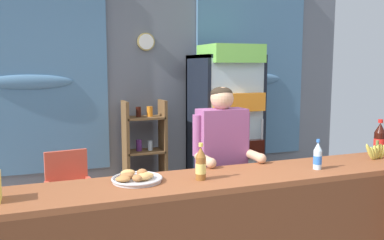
# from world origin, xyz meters

# --- Properties ---
(back_wall_curtained) EXTENTS (5.70, 0.22, 2.75)m
(back_wall_curtained) POSITION_xyz_m (0.02, 2.66, 1.41)
(back_wall_curtained) COLOR slate
(back_wall_curtained) RESTS_ON ground
(stall_counter) EXTENTS (4.57, 0.55, 0.94)m
(stall_counter) POSITION_xyz_m (0.10, 0.25, 0.59)
(stall_counter) COLOR brown
(stall_counter) RESTS_ON ground
(drink_fridge) EXTENTS (0.72, 0.75, 1.94)m
(drink_fridge) POSITION_xyz_m (0.97, 2.14, 1.07)
(drink_fridge) COLOR black
(drink_fridge) RESTS_ON ground
(bottle_shelf_rack) EXTENTS (0.48, 0.28, 1.31)m
(bottle_shelf_rack) POSITION_xyz_m (0.05, 2.39, 0.68)
(bottle_shelf_rack) COLOR brown
(bottle_shelf_rack) RESTS_ON ground
(plastic_lawn_chair) EXTENTS (0.49, 0.49, 0.86)m
(plastic_lawn_chair) POSITION_xyz_m (-0.82, 1.95, 0.49)
(plastic_lawn_chair) COLOR #E5563D
(plastic_lawn_chair) RESTS_ON ground
(shopkeeper) EXTENTS (0.51, 0.42, 1.53)m
(shopkeeper) POSITION_xyz_m (0.33, 0.87, 0.96)
(shopkeeper) COLOR #28282D
(shopkeeper) RESTS_ON ground
(soda_bottle_cola) EXTENTS (0.09, 0.09, 0.30)m
(soda_bottle_cola) POSITION_xyz_m (1.68, 0.55, 1.07)
(soda_bottle_cola) COLOR black
(soda_bottle_cola) RESTS_ON stall_counter
(soda_bottle_water) EXTENTS (0.06, 0.06, 0.23)m
(soda_bottle_water) POSITION_xyz_m (0.84, 0.30, 1.04)
(soda_bottle_water) COLOR silver
(soda_bottle_water) RESTS_ON stall_counter
(soda_bottle_iced_tea) EXTENTS (0.07, 0.07, 0.25)m
(soda_bottle_iced_tea) POSITION_xyz_m (-0.08, 0.34, 1.05)
(soda_bottle_iced_tea) COLOR brown
(soda_bottle_iced_tea) RESTS_ON stall_counter
(pastry_tray) EXTENTS (0.34, 0.34, 0.07)m
(pastry_tray) POSITION_xyz_m (-0.50, 0.45, 0.97)
(pastry_tray) COLOR #BCBCC1
(pastry_tray) RESTS_ON stall_counter
(banana_bunch) EXTENTS (0.27, 0.06, 0.16)m
(banana_bunch) POSITION_xyz_m (1.51, 0.40, 1.00)
(banana_bunch) COLOR #CCC14C
(banana_bunch) RESTS_ON stall_counter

